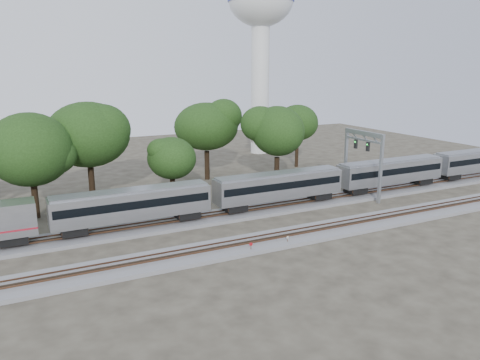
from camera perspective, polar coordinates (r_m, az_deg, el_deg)
The scene contains 15 objects.
ground at distance 52.28m, azimuth -2.99°, elevation -6.98°, with size 160.00×160.00×0.00m, color #383328.
track_far at distance 57.45m, azimuth -5.39°, elevation -4.88°, with size 160.00×5.00×0.73m.
track_near at distance 48.80m, azimuth -1.11°, elevation -8.25°, with size 160.00×5.00×0.73m.
train at distance 67.03m, azimuth 12.00°, elevation 0.31°, with size 112.57×3.22×4.74m.
switch_stand_red at distance 47.80m, azimuth 1.35°, elevation -8.08°, with size 0.35×0.11×1.11m.
switch_stand_white at distance 49.99m, azimuth 5.83°, elevation -7.21°, with size 0.32×0.12×1.03m.
switch_lever at distance 51.35m, azimuth 7.28°, elevation -7.29°, with size 0.50×0.30×0.30m, color #512D19.
water_tower at distance 102.16m, azimuth 2.55°, elevation 19.04°, with size 13.66×13.66×37.82m.
signal_gantry at distance 68.84m, azimuth 14.78°, elevation 3.65°, with size 0.67×7.89×9.59m.
tree_2 at distance 62.12m, azimuth -24.23°, elevation 3.39°, with size 8.78×8.78×12.38m.
tree_3 at distance 65.94m, azimuth -18.04°, elevation 5.27°, with size 9.73×9.73×13.72m.
tree_4 at distance 64.48m, azimuth -8.32°, elevation 2.63°, with size 6.37×6.37×8.98m.
tree_5 at distance 77.22m, azimuth -4.12°, elevation 6.52°, with size 9.02×9.02×12.72m.
tree_6 at distance 72.01m, azimuth 4.59°, elevation 5.96°, with size 8.98×8.98×12.66m.
tree_7 at distance 87.75m, azimuth 7.04°, elevation 6.94°, with size 8.47×8.47×11.94m.
Camera 1 is at (-19.27, -44.97, 18.40)m, focal length 35.00 mm.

